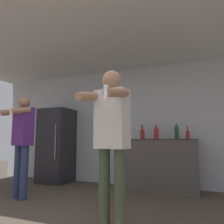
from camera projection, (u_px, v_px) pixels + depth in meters
name	position (u px, v px, depth m)	size (l,w,h in m)	color
wall_back	(130.00, 125.00, 4.84)	(7.00, 0.06, 2.55)	#B2B7BC
ceiling_slab	(103.00, 42.00, 3.62)	(7.00, 3.48, 0.05)	silver
refrigerator	(56.00, 145.00, 5.07)	(0.69, 0.69, 1.67)	#262628
counter	(163.00, 165.00, 4.15)	(1.31, 0.66, 0.97)	#47423D
bottle_green_wine	(142.00, 134.00, 4.30)	(0.08, 0.08, 0.28)	maroon
bottle_red_label	(177.00, 132.00, 4.07)	(0.08, 0.08, 0.32)	#194723
bottle_amber_bourbon	(156.00, 133.00, 4.20)	(0.09, 0.09, 0.28)	maroon
bottle_clear_vodka	(188.00, 134.00, 3.99)	(0.07, 0.07, 0.25)	maroon
person_woman_foreground	(111.00, 133.00, 2.37)	(0.49, 0.55, 1.73)	#38422D
person_man_side	(22.00, 136.00, 3.69)	(0.55, 0.53, 1.70)	navy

